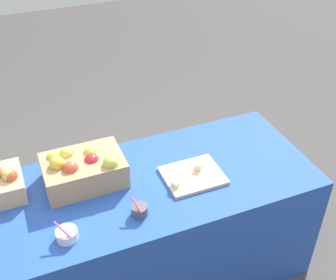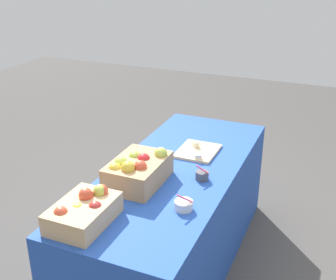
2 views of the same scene
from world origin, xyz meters
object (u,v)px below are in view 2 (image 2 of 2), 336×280
cutting_board_front (198,151)px  sample_bowl_near (202,175)px  apple_crate_left (84,211)px  apple_crate_middle (138,170)px  sample_bowl_mid (184,205)px

cutting_board_front → sample_bowl_near: 0.38m
apple_crate_left → cutting_board_front: bearing=-13.8°
apple_crate_middle → sample_bowl_near: apple_crate_middle is taller
sample_bowl_near → apple_crate_middle: bearing=119.1°
apple_crate_left → sample_bowl_mid: size_ratio=3.38×
cutting_board_front → apple_crate_middle: bearing=161.1°
cutting_board_front → sample_bowl_near: sample_bowl_near is taller
cutting_board_front → sample_bowl_mid: sample_bowl_mid is taller
sample_bowl_near → sample_bowl_mid: 0.35m
sample_bowl_near → cutting_board_front: bearing=23.4°
apple_crate_middle → sample_bowl_mid: (-0.16, -0.35, -0.06)m
apple_crate_middle → sample_bowl_near: 0.39m
apple_crate_left → sample_bowl_near: bearing=-31.3°
apple_crate_middle → sample_bowl_mid: 0.39m
cutting_board_front → sample_bowl_mid: size_ratio=2.85×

